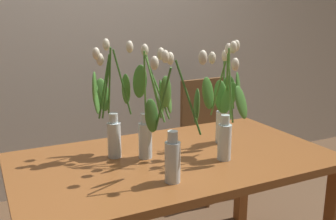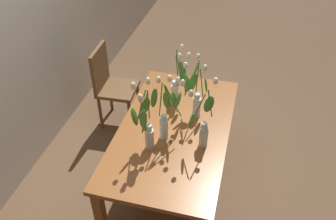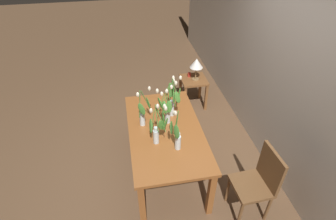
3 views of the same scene
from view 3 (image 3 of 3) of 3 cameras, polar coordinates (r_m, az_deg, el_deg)
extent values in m
plane|color=brown|center=(3.82, -0.52, -12.56)|extent=(18.00, 18.00, 0.00)
cube|color=beige|center=(3.46, 24.61, 6.81)|extent=(9.00, 0.10, 2.70)
cube|color=brown|center=(3.30, -0.59, -4.45)|extent=(1.60, 0.90, 0.04)
cube|color=brown|center=(4.08, -7.79, -2.17)|extent=(0.07, 0.07, 0.70)
cube|color=brown|center=(3.07, -5.60, -19.67)|extent=(0.07, 0.07, 0.70)
cube|color=brown|center=(4.16, 2.96, -0.94)|extent=(0.07, 0.07, 0.70)
cube|color=brown|center=(3.17, 9.21, -17.36)|extent=(0.07, 0.07, 0.70)
cylinder|color=silver|center=(3.34, -0.08, -1.41)|extent=(0.07, 0.07, 0.18)
cylinder|color=silver|center=(3.27, -0.08, 0.17)|extent=(0.04, 0.04, 0.05)
cylinder|color=silver|center=(3.36, -0.08, -1.81)|extent=(0.06, 0.06, 0.11)
cylinder|color=#56933D|center=(3.13, -0.73, 1.68)|extent=(0.09, 0.09, 0.29)
ellipsoid|color=#F2E5C6|center=(3.01, -1.35, 3.48)|extent=(0.04, 0.04, 0.06)
ellipsoid|color=#4C8E38|center=(3.12, -0.68, 0.56)|extent=(0.09, 0.07, 0.18)
cylinder|color=#56933D|center=(3.17, 0.39, 2.44)|extent=(0.03, 0.04, 0.34)
ellipsoid|color=#F2E5C6|center=(3.07, 0.74, 4.96)|extent=(0.04, 0.04, 0.06)
ellipsoid|color=#4C8E38|center=(3.17, 1.26, 2.74)|extent=(0.08, 0.06, 0.18)
cylinder|color=#56933D|center=(3.14, -0.19, 1.95)|extent=(0.08, 0.03, 0.32)
ellipsoid|color=#F2E5C6|center=(3.02, -0.29, 4.05)|extent=(0.04, 0.04, 0.06)
ellipsoid|color=#4C8E38|center=(3.14, 0.22, 0.69)|extent=(0.05, 0.08, 0.17)
cylinder|color=#56933D|center=(3.15, -1.23, 2.01)|extent=(0.05, 0.12, 0.30)
ellipsoid|color=#F2E5C6|center=(3.03, -2.34, 4.12)|extent=(0.04, 0.04, 0.06)
ellipsoid|color=#4C8E38|center=(3.12, -1.63, 1.38)|extent=(0.10, 0.08, 0.18)
cylinder|color=silver|center=(3.06, -2.58, -5.74)|extent=(0.07, 0.07, 0.18)
cylinder|color=silver|center=(2.98, -2.64, -4.12)|extent=(0.04, 0.04, 0.05)
cylinder|color=silver|center=(3.08, -2.57, -6.15)|extent=(0.06, 0.06, 0.11)
cylinder|color=#56933D|center=(2.85, -2.41, -1.86)|extent=(0.05, 0.03, 0.35)
ellipsoid|color=#F2E5C6|center=(2.73, -2.26, 0.79)|extent=(0.04, 0.04, 0.06)
ellipsoid|color=#4C8E38|center=(2.89, -1.45, -3.27)|extent=(0.08, 0.10, 0.18)
cylinder|color=#56933D|center=(2.90, -1.64, -1.73)|extent=(0.02, 0.10, 0.29)
ellipsoid|color=#F2E5C6|center=(2.83, -0.75, 0.83)|extent=(0.04, 0.04, 0.06)
ellipsoid|color=#4C8E38|center=(2.95, -1.04, -1.61)|extent=(0.10, 0.04, 0.18)
cylinder|color=#56933D|center=(2.89, -3.22, -2.26)|extent=(0.02, 0.04, 0.28)
ellipsoid|color=#F2E5C6|center=(2.80, -3.67, -0.14)|extent=(0.04, 0.04, 0.06)
ellipsoid|color=#4C8E38|center=(2.88, -3.71, -3.44)|extent=(0.12, 0.05, 0.18)
cylinder|color=#56933D|center=(2.85, -1.54, -2.05)|extent=(0.08, 0.10, 0.32)
ellipsoid|color=#F2E5C6|center=(2.73, -0.50, 0.34)|extent=(0.04, 0.04, 0.06)
ellipsoid|color=#4C8E38|center=(2.90, -0.53, -3.05)|extent=(0.07, 0.09, 0.18)
cylinder|color=silver|center=(3.46, 0.76, 0.13)|extent=(0.07, 0.07, 0.18)
cylinder|color=silver|center=(3.39, 0.78, 1.68)|extent=(0.04, 0.04, 0.05)
cylinder|color=silver|center=(3.47, 0.76, -0.27)|extent=(0.06, 0.06, 0.11)
cylinder|color=#3D752D|center=(3.33, 1.02, 3.97)|extent=(0.05, 0.04, 0.29)
ellipsoid|color=#F2E5C6|center=(3.27, 1.22, 6.33)|extent=(0.04, 0.04, 0.06)
ellipsoid|color=#4C8E38|center=(3.39, 0.85, 3.99)|extent=(0.06, 0.10, 0.18)
cylinder|color=#3D752D|center=(3.25, 1.26, 3.57)|extent=(0.10, 0.03, 0.34)
ellipsoid|color=#F2E5C6|center=(3.12, 1.71, 5.79)|extent=(0.04, 0.04, 0.06)
ellipsoid|color=#4C8E38|center=(3.25, 2.02, 2.73)|extent=(0.05, 0.12, 0.18)
cylinder|color=#3D752D|center=(3.30, 1.78, 4.20)|extent=(0.02, 0.10, 0.35)
ellipsoid|color=#F2E5C6|center=(3.21, 2.69, 6.93)|extent=(0.04, 0.04, 0.06)
ellipsoid|color=#4C8E38|center=(3.36, 2.40, 3.45)|extent=(0.09, 0.05, 0.18)
cylinder|color=#3D752D|center=(3.33, 0.98, 4.26)|extent=(0.06, 0.04, 0.32)
ellipsoid|color=#F2E5C6|center=(3.27, 1.15, 6.92)|extent=(0.04, 0.04, 0.06)
ellipsoid|color=#4C8E38|center=(3.37, 0.69, 4.66)|extent=(0.05, 0.10, 0.18)
cylinder|color=silver|center=(3.32, -5.54, -1.93)|extent=(0.07, 0.07, 0.18)
cylinder|color=silver|center=(3.24, -5.66, -0.36)|extent=(0.04, 0.04, 0.05)
cylinder|color=silver|center=(3.33, -5.51, -2.33)|extent=(0.06, 0.06, 0.11)
cylinder|color=#3D752D|center=(3.17, -4.79, 2.06)|extent=(0.04, 0.10, 0.29)
ellipsoid|color=#F2E5C6|center=(3.11, -4.03, 4.62)|extent=(0.04, 0.04, 0.06)
ellipsoid|color=#427F33|center=(3.25, -4.25, 1.47)|extent=(0.11, 0.07, 0.18)
cylinder|color=#3D752D|center=(3.10, -6.09, 1.30)|extent=(0.11, 0.04, 0.32)
ellipsoid|color=#F2E5C6|center=(2.96, -6.53, 3.30)|extent=(0.04, 0.04, 0.06)
ellipsoid|color=#427F33|center=(3.08, -5.68, 0.18)|extent=(0.06, 0.12, 0.18)
cylinder|color=silver|center=(2.99, 2.14, -6.96)|extent=(0.07, 0.07, 0.18)
cylinder|color=silver|center=(2.91, 2.19, -5.34)|extent=(0.04, 0.04, 0.05)
cylinder|color=silver|center=(3.01, 2.12, -7.37)|extent=(0.06, 0.06, 0.11)
cylinder|color=#478433|center=(2.83, 1.71, -3.09)|extent=(0.03, 0.04, 0.29)
ellipsoid|color=#F2E5C6|center=(2.74, 1.38, -0.65)|extent=(0.04, 0.04, 0.06)
ellipsoid|color=#427F33|center=(2.84, 0.72, -3.84)|extent=(0.09, 0.06, 0.18)
cylinder|color=#478433|center=(2.78, 1.86, -3.21)|extent=(0.05, 0.05, 0.34)
ellipsoid|color=#F2E5C6|center=(2.65, 1.61, -0.69)|extent=(0.04, 0.04, 0.06)
ellipsoid|color=#427F33|center=(2.78, 1.85, -4.71)|extent=(0.09, 0.07, 0.18)
cube|color=brown|center=(3.21, 17.41, -15.31)|extent=(0.42, 0.42, 0.04)
cylinder|color=brown|center=(3.26, 15.25, -20.86)|extent=(0.04, 0.04, 0.43)
cylinder|color=brown|center=(3.42, 12.72, -16.31)|extent=(0.04, 0.04, 0.43)
cylinder|color=brown|center=(3.39, 20.68, -19.14)|extent=(0.04, 0.04, 0.43)
cylinder|color=brown|center=(3.55, 17.90, -14.90)|extent=(0.04, 0.04, 0.43)
cube|color=brown|center=(3.11, 21.22, -11.58)|extent=(0.40, 0.06, 0.46)
cube|color=brown|center=(4.69, 5.55, 6.48)|extent=(0.44, 0.44, 0.04)
cube|color=brown|center=(4.95, 2.67, 4.66)|extent=(0.04, 0.04, 0.51)
cube|color=brown|center=(4.64, 3.70, 2.17)|extent=(0.04, 0.04, 0.51)
cube|color=brown|center=(5.04, 6.90, 5.05)|extent=(0.04, 0.04, 0.51)
cube|color=brown|center=(4.74, 8.17, 2.64)|extent=(0.04, 0.04, 0.51)
cylinder|color=olive|center=(4.66, 5.90, 6.62)|extent=(0.12, 0.12, 0.02)
cylinder|color=olive|center=(4.60, 5.99, 7.90)|extent=(0.02, 0.02, 0.22)
cone|color=silver|center=(4.51, 6.14, 10.00)|extent=(0.22, 0.22, 0.16)
cylinder|color=#B72D23|center=(4.72, 4.59, 7.57)|extent=(0.06, 0.06, 0.07)
camera|label=1|loc=(3.80, -28.99, 9.90)|focal=41.60mm
camera|label=2|loc=(4.56, -13.72, 33.23)|focal=37.31mm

